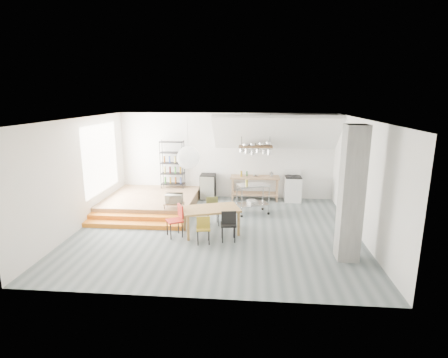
# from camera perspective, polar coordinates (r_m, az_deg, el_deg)

# --- Properties ---
(floor) EXTENTS (8.00, 8.00, 0.00)m
(floor) POSITION_cam_1_polar(r_m,az_deg,el_deg) (10.25, -1.25, -8.38)
(floor) COLOR #566163
(floor) RESTS_ON ground
(wall_back) EXTENTS (8.00, 0.04, 3.20)m
(wall_back) POSITION_cam_1_polar(r_m,az_deg,el_deg) (13.19, 0.35, 3.79)
(wall_back) COLOR silver
(wall_back) RESTS_ON ground
(wall_left) EXTENTS (0.04, 7.00, 3.20)m
(wall_left) POSITION_cam_1_polar(r_m,az_deg,el_deg) (10.94, -22.61, 0.74)
(wall_left) COLOR silver
(wall_left) RESTS_ON ground
(wall_right) EXTENTS (0.04, 7.00, 3.20)m
(wall_right) POSITION_cam_1_polar(r_m,az_deg,el_deg) (10.16, 21.75, -0.10)
(wall_right) COLOR silver
(wall_right) RESTS_ON ground
(ceiling) EXTENTS (8.00, 7.00, 0.02)m
(ceiling) POSITION_cam_1_polar(r_m,az_deg,el_deg) (9.54, -1.35, 9.77)
(ceiling) COLOR white
(ceiling) RESTS_ON wall_back
(slope_ceiling) EXTENTS (4.40, 1.44, 1.32)m
(slope_ceiling) POSITION_cam_1_polar(r_m,az_deg,el_deg) (12.45, 8.48, 7.48)
(slope_ceiling) COLOR white
(slope_ceiling) RESTS_ON wall_back
(window_pane) EXTENTS (0.02, 2.50, 2.20)m
(window_pane) POSITION_cam_1_polar(r_m,az_deg,el_deg) (12.22, -19.42, 3.20)
(window_pane) COLOR white
(window_pane) RESTS_ON wall_left
(platform) EXTENTS (3.00, 3.00, 0.40)m
(platform) POSITION_cam_1_polar(r_m,az_deg,el_deg) (12.53, -11.72, -3.61)
(platform) COLOR #896444
(platform) RESTS_ON ground
(step_lower) EXTENTS (3.00, 0.35, 0.13)m
(step_lower) POSITION_cam_1_polar(r_m,az_deg,el_deg) (10.82, -14.62, -7.27)
(step_lower) COLOR orange
(step_lower) RESTS_ON ground
(step_upper) EXTENTS (3.00, 0.35, 0.27)m
(step_upper) POSITION_cam_1_polar(r_m,az_deg,el_deg) (11.10, -14.04, -6.33)
(step_upper) COLOR orange
(step_upper) RESTS_ON ground
(concrete_column) EXTENTS (0.50, 0.50, 3.20)m
(concrete_column) POSITION_cam_1_polar(r_m,az_deg,el_deg) (8.57, 20.08, -2.35)
(concrete_column) COLOR gray
(concrete_column) RESTS_ON ground
(kitchen_counter) EXTENTS (1.80, 0.60, 0.91)m
(kitchen_counter) POSITION_cam_1_polar(r_m,az_deg,el_deg) (13.01, 5.05, -0.79)
(kitchen_counter) COLOR #896444
(kitchen_counter) RESTS_ON ground
(stove) EXTENTS (0.60, 0.60, 1.18)m
(stove) POSITION_cam_1_polar(r_m,az_deg,el_deg) (13.13, 11.16, -1.52)
(stove) COLOR white
(stove) RESTS_ON ground
(pot_rack) EXTENTS (1.20, 0.50, 1.43)m
(pot_rack) POSITION_cam_1_polar(r_m,az_deg,el_deg) (12.52, 5.31, 4.95)
(pot_rack) COLOR #462E1C
(pot_rack) RESTS_ON ceiling
(wire_shelving) EXTENTS (0.88, 0.38, 1.80)m
(wire_shelving) POSITION_cam_1_polar(r_m,az_deg,el_deg) (13.25, -8.42, 2.49)
(wire_shelving) COLOR black
(wire_shelving) RESTS_ON platform
(microwave_shelf) EXTENTS (0.60, 0.40, 0.16)m
(microwave_shelf) POSITION_cam_1_polar(r_m,az_deg,el_deg) (10.99, -8.13, -3.97)
(microwave_shelf) COLOR #896444
(microwave_shelf) RESTS_ON platform
(paper_lantern) EXTENTS (0.60, 0.60, 0.60)m
(paper_lantern) POSITION_cam_1_polar(r_m,az_deg,el_deg) (9.37, -5.85, 3.47)
(paper_lantern) COLOR white
(paper_lantern) RESTS_ON ceiling
(dining_table) EXTENTS (1.77, 1.34, 0.74)m
(dining_table) POSITION_cam_1_polar(r_m,az_deg,el_deg) (9.85, -2.16, -5.20)
(dining_table) COLOR brown
(dining_table) RESTS_ON ground
(chair_mustard) EXTENTS (0.42, 0.42, 0.79)m
(chair_mustard) POSITION_cam_1_polar(r_m,az_deg,el_deg) (9.20, -3.41, -7.84)
(chair_mustard) COLOR #9E7F1B
(chair_mustard) RESTS_ON ground
(chair_black) EXTENTS (0.46, 0.46, 0.89)m
(chair_black) POSITION_cam_1_polar(r_m,az_deg,el_deg) (9.31, 0.74, -7.16)
(chair_black) COLOR black
(chair_black) RESTS_ON ground
(chair_olive) EXTENTS (0.46, 0.46, 0.83)m
(chair_olive) POSITION_cam_1_polar(r_m,az_deg,el_deg) (10.60, -1.87, -4.81)
(chair_olive) COLOR brown
(chair_olive) RESTS_ON ground
(chair_red) EXTENTS (0.56, 0.56, 0.89)m
(chair_red) POSITION_cam_1_polar(r_m,az_deg,el_deg) (9.77, -7.70, -6.29)
(chair_red) COLOR red
(chair_red) RESTS_ON ground
(rolling_cart) EXTENTS (1.14, 0.89, 1.00)m
(rolling_cart) POSITION_cam_1_polar(r_m,az_deg,el_deg) (11.48, 4.73, -2.60)
(rolling_cart) COLOR silver
(rolling_cart) RESTS_ON ground
(mini_fridge) EXTENTS (0.56, 0.56, 0.95)m
(mini_fridge) POSITION_cam_1_polar(r_m,az_deg,el_deg) (13.20, -2.63, -1.22)
(mini_fridge) COLOR black
(mini_fridge) RESTS_ON ground
(microwave) EXTENTS (0.54, 0.38, 0.29)m
(microwave) POSITION_cam_1_polar(r_m,az_deg,el_deg) (10.95, -8.16, -3.17)
(microwave) COLOR beige
(microwave) RESTS_ON microwave_shelf
(bowl) EXTENTS (0.27, 0.27, 0.05)m
(bowl) POSITION_cam_1_polar(r_m,az_deg,el_deg) (12.89, 5.19, 0.49)
(bowl) COLOR silver
(bowl) RESTS_ON kitchen_counter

